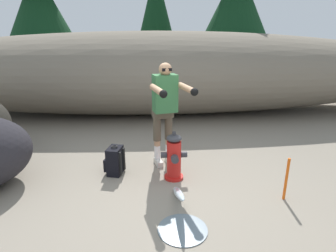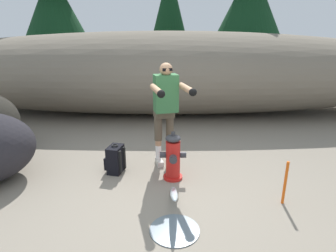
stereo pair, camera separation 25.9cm
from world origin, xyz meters
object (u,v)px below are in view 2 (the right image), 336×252
fire_hydrant (173,158)px  survey_stake (285,183)px  spare_backpack (115,159)px  utility_worker (165,103)px

fire_hydrant → survey_stake: size_ratio=1.26×
fire_hydrant → survey_stake: fire_hydrant is taller
survey_stake → spare_backpack: bearing=159.4°
utility_worker → spare_backpack: utility_worker is taller
fire_hydrant → utility_worker: bearing=104.1°
fire_hydrant → spare_backpack: (-0.92, 0.22, -0.13)m
spare_backpack → fire_hydrant: bearing=-179.8°
spare_backpack → survey_stake: survey_stake is taller
utility_worker → spare_backpack: (-0.80, -0.24, -0.87)m
fire_hydrant → spare_backpack: 0.95m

